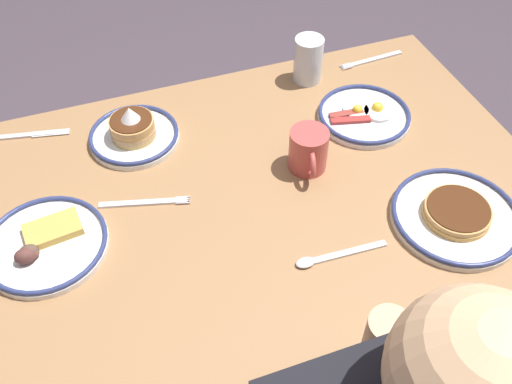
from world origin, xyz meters
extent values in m
plane|color=#473B44|center=(0.00, 0.00, 0.00)|extent=(6.00, 6.00, 0.00)
cube|color=#9A6F47|center=(0.00, 0.00, 0.70)|extent=(1.30, 0.86, 0.03)
cylinder|color=brown|center=(-0.55, -0.33, 0.34)|extent=(0.07, 0.07, 0.69)
cylinder|color=brown|center=(0.55, -0.33, 0.34)|extent=(0.07, 0.07, 0.69)
cylinder|color=brown|center=(-0.55, 0.33, 0.34)|extent=(0.07, 0.07, 0.69)
cylinder|color=white|center=(0.23, -0.25, 0.73)|extent=(0.22, 0.22, 0.01)
torus|color=navy|center=(0.23, -0.25, 0.74)|extent=(0.22, 0.22, 0.01)
cylinder|color=tan|center=(0.23, -0.25, 0.74)|extent=(0.11, 0.11, 0.01)
cylinder|color=tan|center=(0.23, -0.25, 0.75)|extent=(0.11, 0.11, 0.01)
cylinder|color=#DB9C4E|center=(0.23, -0.25, 0.76)|extent=(0.11, 0.11, 0.01)
cylinder|color=tan|center=(0.23, -0.25, 0.78)|extent=(0.11, 0.11, 0.01)
cylinder|color=#4C2814|center=(0.23, -0.25, 0.78)|extent=(0.10, 0.10, 0.00)
cone|color=white|center=(0.23, -0.25, 0.80)|extent=(0.05, 0.05, 0.03)
cylinder|color=silver|center=(-0.33, -0.13, 0.73)|extent=(0.23, 0.23, 0.01)
torus|color=navy|center=(-0.33, -0.13, 0.74)|extent=(0.23, 0.23, 0.01)
cylinder|color=white|center=(-0.37, -0.13, 0.74)|extent=(0.08, 0.08, 0.01)
sphere|color=yellow|center=(-0.37, -0.14, 0.74)|extent=(0.03, 0.03, 0.03)
cylinder|color=white|center=(-0.32, -0.15, 0.74)|extent=(0.06, 0.06, 0.01)
sphere|color=yellow|center=(-0.32, -0.15, 0.74)|extent=(0.02, 0.02, 0.02)
cube|color=#973830|center=(-0.29, -0.15, 0.74)|extent=(0.09, 0.03, 0.01)
cube|color=#A9312D|center=(-0.29, -0.12, 0.74)|extent=(0.10, 0.04, 0.01)
cylinder|color=white|center=(0.46, 0.01, 0.73)|extent=(0.25, 0.25, 0.01)
torus|color=navy|center=(0.46, 0.01, 0.74)|extent=(0.25, 0.25, 0.01)
cube|color=gold|center=(0.44, -0.01, 0.74)|extent=(0.12, 0.08, 0.02)
ellipsoid|color=brown|center=(0.49, 0.03, 0.75)|extent=(0.04, 0.03, 0.03)
ellipsoid|color=brown|center=(0.50, 0.04, 0.75)|extent=(0.04, 0.03, 0.03)
ellipsoid|color=brown|center=(0.49, 0.04, 0.75)|extent=(0.03, 0.03, 0.03)
cylinder|color=silver|center=(-0.37, 0.23, 0.73)|extent=(0.27, 0.27, 0.01)
torus|color=navy|center=(-0.37, 0.23, 0.74)|extent=(0.27, 0.27, 0.01)
cylinder|color=gold|center=(-0.37, 0.23, 0.74)|extent=(0.14, 0.14, 0.01)
cylinder|color=tan|center=(-0.37, 0.23, 0.75)|extent=(0.14, 0.14, 0.01)
cylinder|color=#4C2814|center=(-0.37, 0.23, 0.76)|extent=(0.13, 0.13, 0.00)
cylinder|color=#BF4C47|center=(-0.13, -0.03, 0.77)|extent=(0.09, 0.09, 0.10)
torus|color=#BF4C47|center=(-0.12, 0.01, 0.77)|extent=(0.03, 0.07, 0.07)
cylinder|color=brown|center=(-0.13, -0.03, 0.80)|extent=(0.08, 0.08, 0.01)
cylinder|color=silver|center=(-0.26, -0.34, 0.78)|extent=(0.08, 0.08, 0.12)
cylinder|color=black|center=(-0.26, -0.34, 0.76)|extent=(0.07, 0.07, 0.08)
cube|color=silver|center=(-0.47, -0.35, 0.72)|extent=(0.19, 0.03, 0.01)
cube|color=silver|center=(-0.39, -0.36, 0.72)|extent=(0.03, 0.00, 0.00)
cube|color=silver|center=(-0.39, -0.35, 0.72)|extent=(0.03, 0.00, 0.00)
cube|color=silver|center=(-0.39, -0.34, 0.72)|extent=(0.03, 0.00, 0.00)
cube|color=silver|center=(-0.39, -0.34, 0.72)|extent=(0.03, 0.00, 0.00)
cube|color=silver|center=(0.25, -0.04, 0.72)|extent=(0.19, 0.06, 0.01)
cube|color=silver|center=(0.17, -0.01, 0.72)|extent=(0.03, 0.01, 0.00)
cube|color=silver|center=(0.17, -0.02, 0.72)|extent=(0.03, 0.01, 0.00)
cube|color=silver|center=(0.17, -0.02, 0.72)|extent=(0.03, 0.01, 0.00)
cube|color=silver|center=(0.16, -0.03, 0.72)|extent=(0.03, 0.01, 0.00)
cube|color=silver|center=(0.50, -0.36, 0.72)|extent=(0.19, 0.05, 0.01)
cube|color=silver|center=(0.42, -0.34, 0.72)|extent=(0.09, 0.04, 0.00)
cube|color=silver|center=(-0.10, 0.23, 0.72)|extent=(0.19, 0.02, 0.01)
ellipsoid|color=silver|center=(-0.02, 0.23, 0.73)|extent=(0.04, 0.03, 0.01)
sphere|color=#E1AE7E|center=(0.00, 0.66, 1.11)|extent=(0.19, 0.19, 0.19)
cylinder|color=tan|center=(-0.04, 0.48, 0.76)|extent=(0.07, 0.07, 0.26)
camera|label=1|loc=(0.29, 0.82, 1.66)|focal=40.03mm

